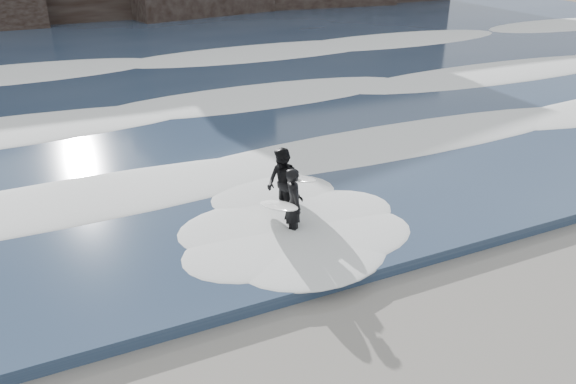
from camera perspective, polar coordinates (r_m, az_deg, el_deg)
name	(u,v)px	position (r m, az deg, el deg)	size (l,w,h in m)	color
sea	(120,55)	(35.47, -16.69, 13.21)	(90.00, 52.00, 0.30)	navy
foam_near	(240,172)	(16.69, -4.85, 1.99)	(60.00, 3.20, 0.20)	white
foam_mid	(178,109)	(23.00, -11.11, 8.28)	(60.00, 4.00, 0.24)	white
foam_far	(133,63)	(31.54, -15.47, 12.50)	(60.00, 4.80, 0.30)	white
surfer_left	(290,205)	(13.50, 0.22, -1.28)	(1.11, 2.29, 1.87)	black
surfer_right	(284,184)	(14.52, -0.45, 0.84)	(1.12, 1.95, 1.93)	black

